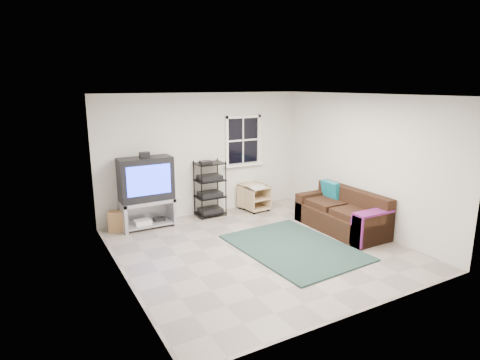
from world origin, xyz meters
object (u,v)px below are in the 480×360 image
tv_unit (146,187)px  av_rack (210,192)px  side_table_right (255,196)px  side_table_left (251,195)px  sofa (342,215)px

tv_unit → av_rack: (1.39, 0.04, -0.31)m
tv_unit → side_table_right: bearing=-2.6°
av_rack → side_table_right: bearing=-8.3°
side_table_left → sofa: (0.86, -2.06, -0.00)m
tv_unit → av_rack: 1.42m
sofa → side_table_right: bearing=113.6°
av_rack → side_table_left: av_rack is taller
sofa → side_table_left: bearing=112.5°
av_rack → side_table_left: 1.04m
tv_unit → side_table_right: size_ratio=2.61×
tv_unit → side_table_left: tv_unit is taller
av_rack → sofa: bearing=-47.5°
side_table_right → tv_unit: bearing=177.4°
side_table_right → sofa: (0.83, -1.89, -0.02)m
tv_unit → sofa: bearing=-31.6°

